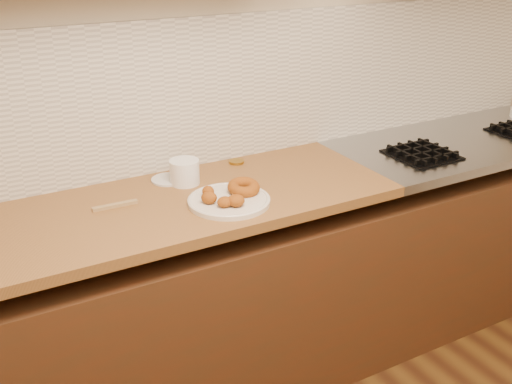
{
  "coord_description": "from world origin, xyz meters",
  "views": [
    {
      "loc": [
        -1.01,
        -0.18,
        1.81
      ],
      "look_at": [
        -0.05,
        1.55,
        0.93
      ],
      "focal_mm": 42.0,
      "sensor_mm": 36.0,
      "label": 1
    }
  ],
  "objects": [
    {
      "name": "ring_donut",
      "position": [
        -0.08,
        1.6,
        0.94
      ],
      "size": [
        0.14,
        0.15,
        0.05
      ],
      "primitive_type": "torus",
      "rotation": [
        0.1,
        0.0,
        0.2
      ],
      "color": "#A0540D",
      "rests_on": "donut_plate"
    },
    {
      "name": "burner_grates",
      "position": [
        1.13,
        1.61,
        0.91
      ],
      "size": [
        0.91,
        0.26,
        0.03
      ],
      "color": "black",
      "rests_on": "stovetop"
    },
    {
      "name": "brass_jar_lid",
      "position": [
        0.05,
        1.92,
        0.91
      ],
      "size": [
        0.08,
        0.08,
        0.01
      ],
      "primitive_type": "cylinder",
      "rotation": [
        0.0,
        0.0,
        -0.23
      ],
      "color": "olive",
      "rests_on": "butcher_block"
    },
    {
      "name": "stovetop",
      "position": [
        1.15,
        1.69,
        0.88
      ],
      "size": [
        1.3,
        0.62,
        0.04
      ],
      "primitive_type": "cube",
      "color": "#9EA0A5",
      "rests_on": "base_cabinet"
    },
    {
      "name": "fried_dough_chunks",
      "position": [
        -0.2,
        1.55,
        0.94
      ],
      "size": [
        0.15,
        0.19,
        0.04
      ],
      "color": "#A0540D",
      "rests_on": "donut_plate"
    },
    {
      "name": "tub_lid",
      "position": [
        -0.27,
        1.88,
        0.9
      ],
      "size": [
        0.15,
        0.15,
        0.01
      ],
      "primitive_type": "cylinder",
      "rotation": [
        0.0,
        0.0,
        -0.11
      ],
      "color": "silver",
      "rests_on": "butcher_block"
    },
    {
      "name": "backsplash",
      "position": [
        0.0,
        1.99,
        1.2
      ],
      "size": [
        3.6,
        0.02,
        0.6
      ],
      "primitive_type": "cube",
      "color": "beige",
      "rests_on": "wall_back"
    },
    {
      "name": "butcher_block",
      "position": [
        -0.65,
        1.69,
        0.88
      ],
      "size": [
        2.3,
        0.62,
        0.04
      ],
      "primitive_type": "cube",
      "color": "#935E2E",
      "rests_on": "base_cabinet"
    },
    {
      "name": "plastic_tub",
      "position": [
        -0.22,
        1.82,
        0.95
      ],
      "size": [
        0.12,
        0.12,
        0.1
      ],
      "primitive_type": "cylinder",
      "rotation": [
        0.0,
        0.0,
        0.04
      ],
      "color": "white",
      "rests_on": "butcher_block"
    },
    {
      "name": "wall_back",
      "position": [
        0.0,
        2.0,
        1.35
      ],
      "size": [
        4.0,
        0.02,
        2.7
      ],
      "primitive_type": "cube",
      "color": "beige",
      "rests_on": "ground"
    },
    {
      "name": "base_cabinet",
      "position": [
        0.0,
        1.69,
        0.39
      ],
      "size": [
        3.6,
        0.6,
        0.77
      ],
      "primitive_type": "cube",
      "color": "#4B2311",
      "rests_on": "floor"
    },
    {
      "name": "wooden_utensil",
      "position": [
        -0.52,
        1.74,
        0.91
      ],
      "size": [
        0.16,
        0.02,
        0.01
      ],
      "primitive_type": "cube",
      "rotation": [
        0.0,
        0.0,
        -0.03
      ],
      "color": "#9B7D4E",
      "rests_on": "butcher_block"
    },
    {
      "name": "donut_plate",
      "position": [
        -0.15,
        1.57,
        0.91
      ],
      "size": [
        0.3,
        0.3,
        0.02
      ],
      "primitive_type": "cylinder",
      "color": "silver",
      "rests_on": "butcher_block"
    }
  ]
}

